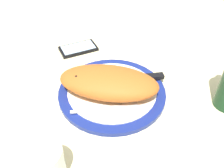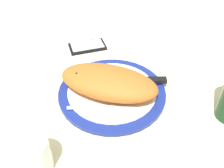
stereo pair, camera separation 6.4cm
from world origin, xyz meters
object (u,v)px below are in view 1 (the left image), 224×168
at_px(calzone, 109,82).
at_px(knife, 137,78).
at_px(plate, 112,92).
at_px(smartphone, 78,49).
at_px(water_glass, 47,165).
at_px(fork, 111,108).

relative_size(calzone, knife, 1.27).
distance_m(plate, knife, 0.08).
height_order(smartphone, water_glass, water_glass).
bearing_deg(plate, fork, -93.41).
height_order(fork, water_glass, water_glass).
xyz_separation_m(plate, fork, (-0.00, -0.07, 0.01)).
relative_size(knife, smartphone, 1.58).
xyz_separation_m(fork, smartphone, (-0.11, 0.29, -0.01)).
xyz_separation_m(fork, water_glass, (-0.13, -0.17, 0.02)).
height_order(fork, smartphone, fork).
distance_m(plate, fork, 0.07).
bearing_deg(knife, smartphone, 134.77).
bearing_deg(plate, calzone, -146.42).
bearing_deg(water_glass, smartphone, 87.59).
bearing_deg(smartphone, plate, -63.54).
xyz_separation_m(plate, water_glass, (-0.13, -0.24, 0.03)).
bearing_deg(fork, calzone, 94.46).
height_order(plate, calzone, calzone).
bearing_deg(calzone, fork, -85.54).
distance_m(knife, water_glass, 0.34).
height_order(plate, fork, fork).
relative_size(calzone, smartphone, 2.00).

